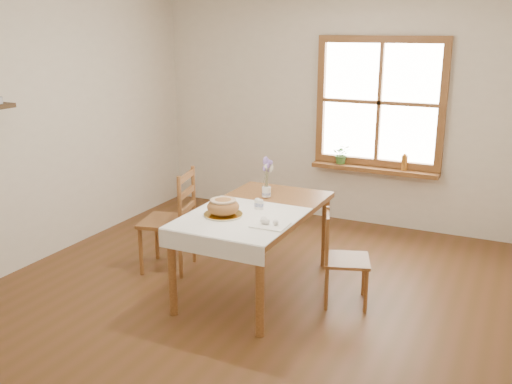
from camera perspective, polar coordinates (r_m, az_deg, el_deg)
ground at (r=4.99m, az=-1.53°, el=-10.86°), size 5.00×5.00×0.00m
room_walls at (r=4.48m, az=-1.69°, el=8.99°), size 4.60×5.10×2.65m
window at (r=6.65m, az=12.25°, el=8.74°), size 1.46×0.08×1.46m
window_sill at (r=6.72m, az=11.73°, el=2.24°), size 1.46×0.20×0.05m
dining_table at (r=4.98m, az=0.00°, el=-2.60°), size 0.90×1.60×0.75m
table_linen at (r=4.69m, az=-1.62°, el=-2.63°), size 0.91×0.99×0.01m
chair_left at (r=5.52m, az=-8.90°, el=-2.78°), size 0.58×0.56×0.99m
chair_right at (r=4.86m, az=9.06°, el=-6.60°), size 0.49×0.48×0.80m
bread_plate at (r=4.74m, az=-3.30°, el=-2.28°), size 0.39×0.39×0.02m
bread_loaf at (r=4.71m, az=-3.31°, el=-1.33°), size 0.27×0.27×0.15m
egg_napkin at (r=4.50m, az=1.44°, el=-3.31°), size 0.28×0.24×0.01m
eggs at (r=4.49m, az=1.44°, el=-2.96°), size 0.21×0.19×0.05m
salt_shaker at (r=4.88m, az=0.47°, el=-1.22°), size 0.06×0.06×0.09m
pepper_shaker at (r=4.89m, az=0.14°, el=-1.15°), size 0.07×0.07×0.10m
flower_vase at (r=5.26m, az=1.04°, el=-0.06°), size 0.11×0.11×0.09m
lavender_bouquet at (r=5.21m, az=1.05°, el=1.89°), size 0.15×0.15×0.28m
potted_plant at (r=6.79m, az=8.56°, el=3.54°), size 0.27×0.28×0.18m
amber_bottle at (r=6.62m, az=14.62°, el=2.92°), size 0.08×0.08×0.19m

